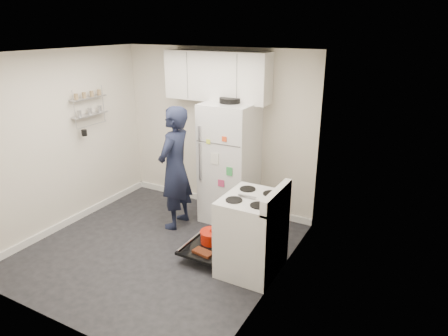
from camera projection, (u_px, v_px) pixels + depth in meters
The scene contains 7 objects.
room at pixel (153, 161), 4.92m from camera, with size 3.21×3.21×2.51m.
electric_range at pixel (251, 235), 4.70m from camera, with size 0.66×0.76×1.10m.
open_oven_door at pixel (210, 242), 5.08m from camera, with size 0.55×0.72×0.23m.
refrigerator at pixel (230, 162), 5.84m from camera, with size 0.72×0.74×1.84m.
upper_cabinets at pixel (217, 76), 5.72m from camera, with size 1.60×0.33×0.70m, color silver.
wall_shelf_rack at pixel (89, 106), 5.81m from camera, with size 0.14×0.60×0.61m.
person at pixel (175, 168), 5.63m from camera, with size 0.65×0.42×1.77m, color black.
Camera 1 is at (2.95, -3.66, 2.80)m, focal length 32.00 mm.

